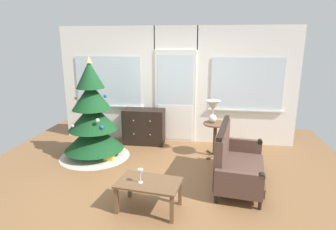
% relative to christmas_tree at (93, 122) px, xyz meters
% --- Properties ---
extents(ground_plane, '(6.76, 6.76, 0.00)m').
position_rel_christmas_tree_xyz_m(ground_plane, '(1.48, -0.92, -0.71)').
color(ground_plane, brown).
extents(back_wall_with_door, '(5.20, 0.14, 2.55)m').
position_rel_christmas_tree_xyz_m(back_wall_with_door, '(1.48, 1.16, 0.57)').
color(back_wall_with_door, white).
rests_on(back_wall_with_door, ground).
extents(christmas_tree, '(1.37, 1.37, 1.96)m').
position_rel_christmas_tree_xyz_m(christmas_tree, '(0.00, 0.00, 0.00)').
color(christmas_tree, '#4C331E').
rests_on(christmas_tree, ground).
extents(dresser_cabinet, '(0.90, 0.45, 0.78)m').
position_rel_christmas_tree_xyz_m(dresser_cabinet, '(0.81, 0.87, -0.32)').
color(dresser_cabinet, black).
rests_on(dresser_cabinet, ground).
extents(settee_sofa, '(0.90, 1.57, 0.96)m').
position_rel_christmas_tree_xyz_m(settee_sofa, '(2.65, -0.74, -0.33)').
color(settee_sofa, black).
rests_on(settee_sofa, ground).
extents(side_table, '(0.50, 0.48, 0.68)m').
position_rel_christmas_tree_xyz_m(side_table, '(2.36, 0.35, -0.22)').
color(side_table, brown).
rests_on(side_table, ground).
extents(table_lamp, '(0.28, 0.28, 0.44)m').
position_rel_christmas_tree_xyz_m(table_lamp, '(2.30, 0.39, 0.26)').
color(table_lamp, silver).
rests_on(table_lamp, side_table).
extents(coffee_table, '(0.90, 0.63, 0.41)m').
position_rel_christmas_tree_xyz_m(coffee_table, '(1.45, -1.67, -0.36)').
color(coffee_table, brown).
rests_on(coffee_table, ground).
extents(wine_glass, '(0.08, 0.08, 0.20)m').
position_rel_christmas_tree_xyz_m(wine_glass, '(1.35, -1.71, -0.16)').
color(wine_glass, silver).
rests_on(wine_glass, coffee_table).
extents(gift_box, '(0.19, 0.17, 0.19)m').
position_rel_christmas_tree_xyz_m(gift_box, '(0.37, -0.20, -0.61)').
color(gift_box, '#D8C64C').
rests_on(gift_box, ground).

